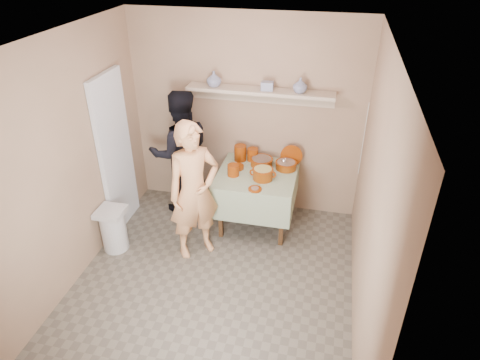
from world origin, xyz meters
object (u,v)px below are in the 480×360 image
(cazuela_rice, at_px, (263,173))
(trash_bin, at_px, (114,229))
(person_cook, at_px, (194,192))
(serving_table, at_px, (257,181))
(person_helper, at_px, (181,153))

(cazuela_rice, height_order, trash_bin, cazuela_rice)
(person_cook, xyz_separation_m, serving_table, (0.59, 0.71, -0.19))
(person_cook, height_order, person_helper, person_helper)
(person_cook, distance_m, serving_table, 0.94)
(serving_table, xyz_separation_m, trash_bin, (-1.57, -0.89, -0.36))
(trash_bin, bearing_deg, person_cook, 10.38)
(person_cook, distance_m, cazuela_rice, 0.89)
(person_helper, distance_m, trash_bin, 1.29)
(person_helper, relative_size, cazuela_rice, 5.16)
(person_helper, relative_size, serving_table, 1.75)
(person_helper, bearing_deg, person_cook, 90.89)
(person_cook, xyz_separation_m, trash_bin, (-0.98, -0.18, -0.55))
(person_cook, height_order, serving_table, person_cook)
(serving_table, height_order, trash_bin, serving_table)
(person_helper, xyz_separation_m, trash_bin, (-0.53, -1.03, -0.57))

